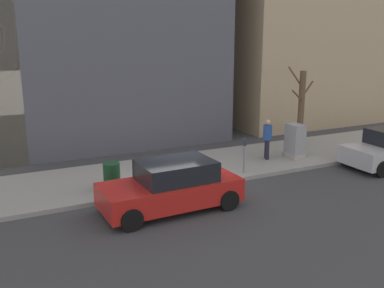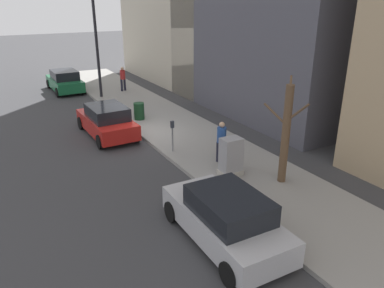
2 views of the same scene
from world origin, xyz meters
name	(u,v)px [view 2 (image 2 of 2)]	position (x,y,z in m)	size (l,w,h in m)	color
ground_plane	(138,135)	(0.00, 0.00, 0.00)	(120.00, 120.00, 0.00)	#38383A
sidewalk	(174,128)	(2.00, 0.00, 0.07)	(4.00, 36.00, 0.15)	gray
parked_car_silver	(226,218)	(-1.05, -9.16, 0.74)	(1.97, 4.22, 1.52)	#B7B7BC
parked_car_red	(107,121)	(-1.25, 0.74, 0.74)	(2.01, 4.24, 1.52)	red
parked_car_green	(65,81)	(-1.06, 11.22, 0.74)	(2.00, 4.24, 1.52)	#196038
parking_meter	(172,133)	(0.45, -2.93, 0.98)	(0.14, 0.10, 1.35)	slate
utility_box	(231,157)	(1.30, -6.02, 0.85)	(0.83, 0.61, 1.43)	#A8A399
streetlamp	(92,37)	(0.28, 7.87, 4.02)	(1.97, 0.32, 6.50)	black
bare_tree	(286,133)	(2.60, -7.35, 1.97)	(0.88, 1.60, 3.70)	brown
trash_bin	(139,111)	(0.90, 1.99, 0.60)	(0.56, 0.56, 0.90)	#14381E
pedestrian_near_meter	(221,139)	(1.66, -4.85, 1.09)	(0.38, 0.36, 1.66)	#1E1E2D
pedestrian_midblock	(123,77)	(2.42, 8.78, 1.09)	(0.40, 0.36, 1.66)	#1E1E2D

